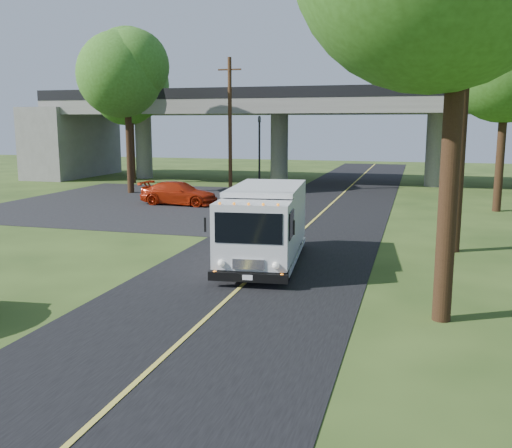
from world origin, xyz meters
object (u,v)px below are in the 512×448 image
at_px(red_sedan, 179,193).
at_px(tree_left_far, 131,87).
at_px(traffic_signal, 259,145).
at_px(pedestrian, 243,198).
at_px(tree_left_lot, 128,74).
at_px(utility_pole, 230,125).
at_px(step_van, 265,223).

bearing_deg(red_sedan, tree_left_far, 41.25).
relative_size(traffic_signal, pedestrian, 3.01).
bearing_deg(tree_left_lot, traffic_signal, 28.11).
distance_m(utility_pole, red_sedan, 7.53).
bearing_deg(utility_pole, red_sedan, -99.40).
xyz_separation_m(traffic_signal, step_van, (5.94, -20.79, -1.78)).
distance_m(traffic_signal, tree_left_far, 11.75).
xyz_separation_m(utility_pole, tree_left_far, (-9.29, 3.84, 2.86)).
xyz_separation_m(step_van, pedestrian, (-3.76, 9.85, -0.55)).
xyz_separation_m(tree_left_lot, red_sedan, (5.24, -4.18, -7.23)).
bearing_deg(utility_pole, traffic_signal, 53.13).
bearing_deg(step_van, pedestrian, 104.91).
xyz_separation_m(traffic_signal, red_sedan, (-2.55, -8.34, -2.53)).
bearing_deg(traffic_signal, tree_left_far, 170.35).
bearing_deg(pedestrian, tree_left_far, -11.46).
bearing_deg(tree_left_lot, red_sedan, -38.56).
xyz_separation_m(red_sedan, pedestrian, (4.73, -2.60, 0.19)).
xyz_separation_m(traffic_signal, tree_left_far, (-10.79, 1.84, 4.25)).
bearing_deg(tree_left_lot, utility_pole, 18.97).
relative_size(tree_left_far, step_van, 1.54).
height_order(tree_left_far, step_van, tree_left_far).
relative_size(traffic_signal, tree_left_far, 0.53).
bearing_deg(utility_pole, tree_left_far, 157.57).
height_order(tree_left_lot, red_sedan, tree_left_lot).
distance_m(tree_left_lot, pedestrian, 13.96).
height_order(utility_pole, tree_left_far, tree_left_far).
bearing_deg(utility_pole, step_van, -68.41).
relative_size(tree_left_lot, tree_left_far, 1.06).
distance_m(traffic_signal, utility_pole, 2.86).
relative_size(traffic_signal, utility_pole, 0.58).
bearing_deg(red_sedan, step_van, -143.47).
relative_size(traffic_signal, step_van, 0.81).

